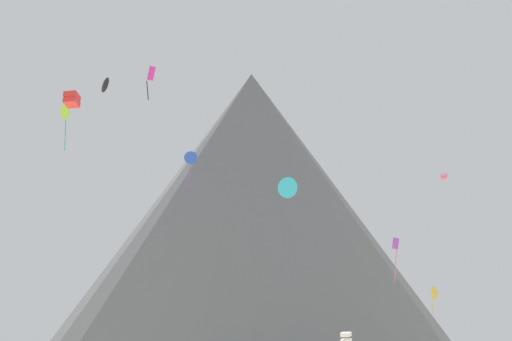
% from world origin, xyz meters
% --- Properties ---
extents(rock_massif, '(88.32, 88.32, 53.52)m').
position_xyz_m(rock_massif, '(-4.24, 80.20, 24.66)').
color(rock_massif, slate).
rests_on(rock_massif, ground_plane).
extents(kite_pink_high, '(0.96, 0.92, 0.87)m').
position_xyz_m(kite_pink_high, '(22.57, 49.30, 26.10)').
color(kite_pink_high, pink).
extents(kite_white_low, '(1.12, 1.15, 3.78)m').
position_xyz_m(kite_white_low, '(8.36, 30.86, 6.22)').
color(kite_white_low, white).
extents(kite_black_high, '(1.64, 1.81, 1.98)m').
position_xyz_m(kite_black_high, '(-19.36, 43.63, 36.96)').
color(kite_black_high, black).
extents(kite_lime_high, '(1.70, 1.50, 5.35)m').
position_xyz_m(kite_lime_high, '(-21.64, 36.73, 30.85)').
color(kite_lime_high, '#8CD133').
extents(kite_gold_low, '(1.43, 1.57, 3.36)m').
position_xyz_m(kite_gold_low, '(21.49, 55.09, 12.26)').
color(kite_gold_low, gold).
extents(kite_cyan_mid, '(2.54, 1.44, 2.52)m').
position_xyz_m(kite_cyan_mid, '(3.13, 44.75, 23.90)').
color(kite_cyan_mid, '#33BCDB').
extents(kite_red_high, '(1.41, 1.49, 1.39)m').
position_xyz_m(kite_red_high, '(-17.22, 25.31, 28.16)').
color(kite_red_high, red).
extents(kite_magenta_high, '(0.81, 0.32, 3.22)m').
position_xyz_m(kite_magenta_high, '(-8.76, 20.55, 28.32)').
color(kite_magenta_high, '#D1339E').
extents(kite_violet_mid, '(0.98, 0.69, 5.62)m').
position_xyz_m(kite_violet_mid, '(16.32, 50.54, 17.26)').
color(kite_violet_mid, purple).
extents(kite_blue_high, '(1.89, 0.81, 5.58)m').
position_xyz_m(kite_blue_high, '(-10.37, 56.87, 31.07)').
color(kite_blue_high, blue).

